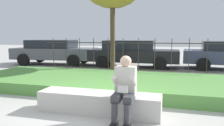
% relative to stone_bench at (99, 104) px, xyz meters
% --- Properties ---
extents(ground_plane, '(60.00, 60.00, 0.00)m').
position_rel_stone_bench_xyz_m(ground_plane, '(-0.12, 0.00, -0.19)').
color(ground_plane, '#B2AFA8').
extents(stone_bench, '(2.54, 0.57, 0.43)m').
position_rel_stone_bench_xyz_m(stone_bench, '(0.00, 0.00, 0.00)').
color(stone_bench, beige).
rests_on(stone_bench, ground_plane).
extents(person_seated_reader, '(0.42, 0.73, 1.23)m').
position_rel_stone_bench_xyz_m(person_seated_reader, '(0.61, -0.32, 0.47)').
color(person_seated_reader, black).
rests_on(person_seated_reader, ground_plane).
extents(grass_berm, '(9.34, 3.00, 0.32)m').
position_rel_stone_bench_xyz_m(grass_berm, '(-0.12, 2.20, -0.03)').
color(grass_berm, '#569342').
rests_on(grass_berm, ground_plane).
extents(iron_fence, '(7.34, 0.03, 1.51)m').
position_rel_stone_bench_xyz_m(iron_fence, '(-0.12, 4.18, 0.60)').
color(iron_fence, '#332D28').
rests_on(iron_fence, ground_plane).
extents(car_parked_left, '(4.70, 2.24, 1.38)m').
position_rel_stone_bench_xyz_m(car_parked_left, '(-4.97, 6.82, 0.56)').
color(car_parked_left, '#4C5156').
rests_on(car_parked_left, ground_plane).
extents(car_parked_center, '(4.58, 1.92, 1.37)m').
position_rel_stone_bench_xyz_m(car_parked_center, '(-0.56, 6.97, 0.54)').
color(car_parked_center, black).
rests_on(car_parked_center, ground_plane).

